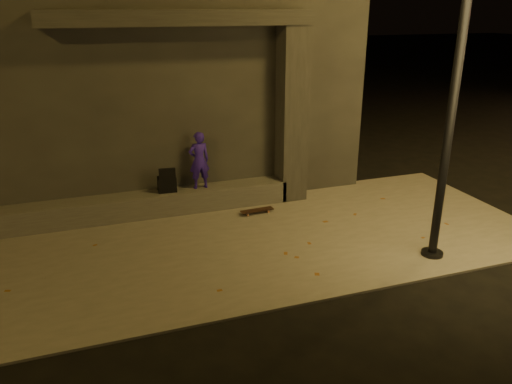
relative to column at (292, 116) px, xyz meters
name	(u,v)px	position (x,y,z in m)	size (l,w,h in m)	color
ground	(282,301)	(-1.70, -3.75, -1.84)	(120.00, 120.00, 0.00)	black
sidewalk	(240,242)	(-1.70, -1.75, -1.82)	(11.00, 4.40, 0.04)	#656059
building	(141,68)	(-2.70, 2.74, 0.77)	(9.00, 5.10, 5.22)	#33312F
ledge	(142,205)	(-3.20, 0.00, -1.58)	(6.00, 0.55, 0.45)	#514F4A
column	(292,116)	(0.00, 0.00, 0.00)	(0.55, 0.55, 3.60)	#33312F
canopy	(182,18)	(-2.20, 0.05, 1.94)	(5.00, 0.70, 0.28)	#33312F
skateboarder	(199,160)	(-2.00, 0.00, -0.77)	(0.43, 0.28, 1.17)	#311AAA
backpack	(167,183)	(-2.67, 0.00, -1.17)	(0.38, 0.26, 0.52)	black
skateboard	(257,210)	(-0.99, -0.65, -1.74)	(0.69, 0.21, 0.07)	black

